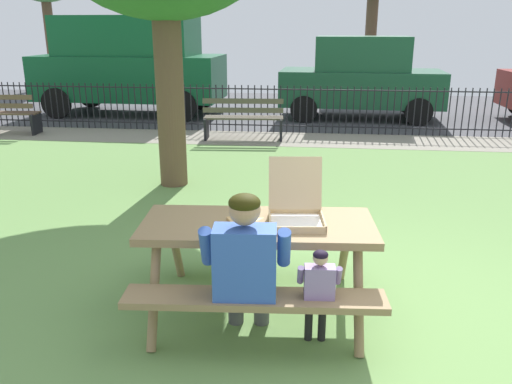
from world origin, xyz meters
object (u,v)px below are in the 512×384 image
object	(u,v)px
pizza_slice_on_table	(242,220)
park_bench_center	(244,119)
adult_at_table	(246,264)
park_bench_left	(0,114)
child_at_table	(318,288)
parked_car_far_left	(130,63)
parked_car_left	(361,77)
picnic_table_foreground	(258,243)
pizza_box_open	(296,206)

from	to	relation	value
pizza_slice_on_table	park_bench_center	bearing A→B (deg)	97.83
adult_at_table	park_bench_left	size ratio (longest dim) A/B	0.73
child_at_table	parked_car_far_left	distance (m)	11.17
adult_at_table	parked_car_left	size ratio (longest dim) A/B	0.30
adult_at_table	child_at_table	size ratio (longest dim) A/B	1.48
park_bench_center	adult_at_table	bearing A→B (deg)	-81.96
picnic_table_foreground	parked_car_left	world-z (taller)	parked_car_left
pizza_box_open	park_bench_left	size ratio (longest dim) A/B	0.32
pizza_slice_on_table	park_bench_left	xyz separation A→B (m)	(-6.15, 6.60, -0.36)
park_bench_center	parked_car_left	size ratio (longest dim) A/B	0.41
pizza_box_open	park_bench_left	bearing A→B (deg)	135.14
pizza_slice_on_table	parked_car_far_left	size ratio (longest dim) A/B	0.06
adult_at_table	park_bench_left	xyz separation A→B (m)	(-6.25, 7.12, -0.24)
park_bench_left	pizza_slice_on_table	bearing A→B (deg)	-47.01
park_bench_left	park_bench_center	size ratio (longest dim) A/B	1.00
pizza_box_open	park_bench_center	distance (m)	6.68
park_bench_left	parked_car_far_left	world-z (taller)	parked_car_far_left
picnic_table_foreground	pizza_box_open	xyz separation A→B (m)	(0.29, 0.09, 0.28)
child_at_table	pizza_box_open	bearing A→B (deg)	107.76
parked_car_far_left	parked_car_left	distance (m)	5.87
park_bench_center	park_bench_left	bearing A→B (deg)	180.00
pizza_box_open	parked_car_far_left	size ratio (longest dim) A/B	0.11
picnic_table_foreground	pizza_slice_on_table	size ratio (longest dim) A/B	6.90
picnic_table_foreground	parked_car_far_left	size ratio (longest dim) A/B	0.40
pizza_slice_on_table	parked_car_far_left	xyz separation A→B (m)	(-4.25, 9.50, 0.53)
child_at_table	parked_car_far_left	size ratio (longest dim) A/B	0.17
parked_car_far_left	parked_car_left	world-z (taller)	parked_car_far_left
picnic_table_foreground	pizza_slice_on_table	distance (m)	0.22
parked_car_left	pizza_slice_on_table	bearing A→B (deg)	-99.64
adult_at_table	park_bench_left	world-z (taller)	adult_at_table
pizza_box_open	parked_car_far_left	distance (m)	10.54
park_bench_left	parked_car_left	size ratio (longest dim) A/B	0.41
pizza_slice_on_table	picnic_table_foreground	bearing A→B (deg)	-10.01
pizza_box_open	parked_car_left	world-z (taller)	parked_car_left
park_bench_left	parked_car_left	xyz separation A→B (m)	(7.76, 2.91, 0.59)
park_bench_left	parked_car_left	distance (m)	8.31
picnic_table_foreground	adult_at_table	xyz separation A→B (m)	(-0.03, -0.50, 0.06)
parked_car_left	picnic_table_foreground	bearing A→B (deg)	-98.88
pizza_box_open	adult_at_table	size ratio (longest dim) A/B	0.44
park_bench_center	parked_car_far_left	world-z (taller)	parked_car_far_left
picnic_table_foreground	child_at_table	size ratio (longest dim) A/B	2.36
park_bench_left	park_bench_center	world-z (taller)	same
picnic_table_foreground	park_bench_center	distance (m)	6.70
pizza_slice_on_table	child_at_table	world-z (taller)	child_at_table
pizza_box_open	adult_at_table	world-z (taller)	pizza_box_open
pizza_box_open	pizza_slice_on_table	bearing A→B (deg)	-171.06
pizza_slice_on_table	parked_car_left	xyz separation A→B (m)	(1.61, 9.50, 0.23)
adult_at_table	parked_car_left	world-z (taller)	parked_car_left
picnic_table_foreground	pizza_slice_on_table	world-z (taller)	pizza_slice_on_table
picnic_table_foreground	park_bench_left	world-z (taller)	park_bench_left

